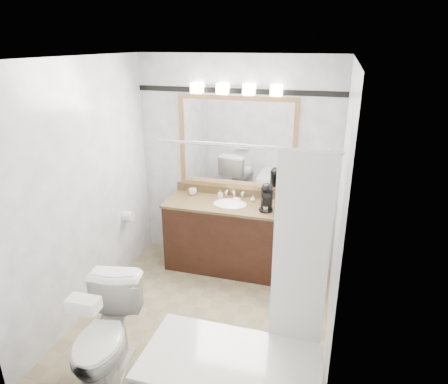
{
  "coord_description": "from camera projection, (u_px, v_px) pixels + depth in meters",
  "views": [
    {
      "loc": [
        1.12,
        -3.13,
        2.62
      ],
      "look_at": [
        0.12,
        0.35,
        1.25
      ],
      "focal_mm": 32.0,
      "sensor_mm": 36.0,
      "label": 1
    }
  ],
  "objects": [
    {
      "name": "coffee_maker",
      "position": [
        267.0,
        196.0,
        4.43
      ],
      "size": [
        0.16,
        0.2,
        0.31
      ],
      "rotation": [
        0.0,
        0.0,
        0.05
      ],
      "color": "black",
      "rests_on": "vanity"
    },
    {
      "name": "tp_roll",
      "position": [
        128.0,
        216.0,
        4.67
      ],
      "size": [
        0.11,
        0.12,
        0.12
      ],
      "primitive_type": "cylinder",
      "rotation": [
        0.0,
        1.57,
        0.0
      ],
      "color": "white",
      "rests_on": "room"
    },
    {
      "name": "room",
      "position": [
        201.0,
        204.0,
        3.58
      ],
      "size": [
        2.42,
        2.62,
        2.52
      ],
      "color": "gray",
      "rests_on": "ground"
    },
    {
      "name": "mirror",
      "position": [
        236.0,
        144.0,
        4.65
      ],
      "size": [
        1.4,
        0.04,
        1.1
      ],
      "color": "#A67D4B",
      "rests_on": "room"
    },
    {
      "name": "tissue_box",
      "position": [
        83.0,
        304.0,
        2.85
      ],
      "size": [
        0.23,
        0.13,
        0.09
      ],
      "primitive_type": "cube",
      "rotation": [
        0.0,
        0.0,
        0.03
      ],
      "color": "white",
      "rests_on": "toilet"
    },
    {
      "name": "cup_left",
      "position": [
        193.0,
        192.0,
        4.9
      ],
      "size": [
        0.11,
        0.11,
        0.08
      ],
      "primitive_type": "imported",
      "rotation": [
        0.0,
        0.0,
        -0.18
      ],
      "color": "white",
      "rests_on": "vanity"
    },
    {
      "name": "soap_bottle_b",
      "position": [
        253.0,
        199.0,
        4.68
      ],
      "size": [
        0.07,
        0.07,
        0.07
      ],
      "primitive_type": "imported",
      "rotation": [
        0.0,
        0.0,
        0.23
      ],
      "color": "white",
      "rests_on": "vanity"
    },
    {
      "name": "toilet",
      "position": [
        105.0,
        337.0,
        3.19
      ],
      "size": [
        0.6,
        0.87,
        0.82
      ],
      "primitive_type": "imported",
      "rotation": [
        0.0,
        0.0,
        0.19
      ],
      "color": "white",
      "rests_on": "ground"
    },
    {
      "name": "soap_bottle_a",
      "position": [
        220.0,
        194.0,
        4.79
      ],
      "size": [
        0.06,
        0.06,
        0.1
      ],
      "primitive_type": "imported",
      "rotation": [
        0.0,
        0.0,
        -0.31
      ],
      "color": "white",
      "rests_on": "vanity"
    },
    {
      "name": "accent_stripe",
      "position": [
        237.0,
        91.0,
        4.45
      ],
      "size": [
        2.4,
        0.01,
        0.06
      ],
      "primitive_type": "cube",
      "color": "black",
      "rests_on": "room"
    },
    {
      "name": "soap_bar",
      "position": [
        237.0,
        199.0,
        4.73
      ],
      "size": [
        0.1,
        0.08,
        0.03
      ],
      "primitive_type": "cube",
      "rotation": [
        0.0,
        0.0,
        -0.32
      ],
      "color": "beige",
      "rests_on": "vanity"
    },
    {
      "name": "bathtub",
      "position": [
        234.0,
        376.0,
        2.98
      ],
      "size": [
        1.3,
        0.75,
        1.96
      ],
      "color": "white",
      "rests_on": "ground"
    },
    {
      "name": "vanity_light_bar",
      "position": [
        236.0,
        89.0,
        4.37
      ],
      "size": [
        1.02,
        0.14,
        0.12
      ],
      "color": "silver",
      "rests_on": "room"
    },
    {
      "name": "vanity",
      "position": [
        230.0,
        235.0,
        4.78
      ],
      "size": [
        1.53,
        0.58,
        0.97
      ],
      "color": "black",
      "rests_on": "ground"
    }
  ]
}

